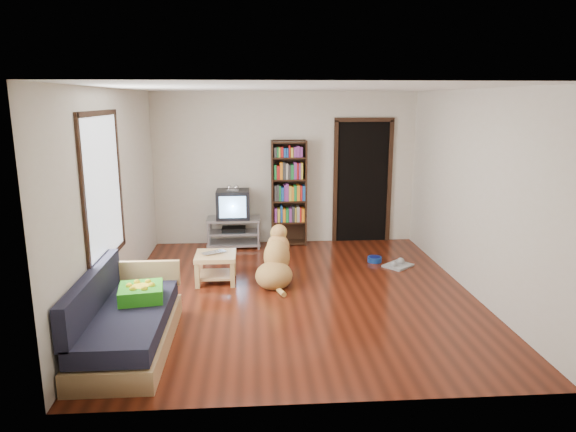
{
  "coord_description": "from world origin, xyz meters",
  "views": [
    {
      "loc": [
        -0.57,
        -6.28,
        2.46
      ],
      "look_at": [
        -0.09,
        0.58,
        0.9
      ],
      "focal_mm": 32.0,
      "sensor_mm": 36.0,
      "label": 1
    }
  ],
  "objects": [
    {
      "name": "doorway",
      "position": [
        1.35,
        2.48,
        1.12
      ],
      "size": [
        1.03,
        0.05,
        2.19
      ],
      "color": "black",
      "rests_on": "wall_back"
    },
    {
      "name": "window",
      "position": [
        -2.23,
        -0.5,
        1.5
      ],
      "size": [
        0.03,
        1.46,
        1.7
      ],
      "color": "white",
      "rests_on": "wall_left"
    },
    {
      "name": "crt_tv",
      "position": [
        -0.9,
        2.27,
        0.74
      ],
      "size": [
        0.55,
        0.52,
        0.58
      ],
      "color": "black",
      "rests_on": "tv_stand"
    },
    {
      "name": "coffee_table",
      "position": [
        -1.09,
        0.51,
        0.28
      ],
      "size": [
        0.55,
        0.55,
        0.4
      ],
      "color": "#D7BA6E",
      "rests_on": "ground"
    },
    {
      "name": "wall_front",
      "position": [
        0.0,
        -2.5,
        1.3
      ],
      "size": [
        4.5,
        0.0,
        4.5
      ],
      "primitive_type": "plane",
      "rotation": [
        -1.57,
        0.0,
        0.0
      ],
      "color": "beige",
      "rests_on": "ground"
    },
    {
      "name": "dog",
      "position": [
        -0.26,
        0.4,
        0.29
      ],
      "size": [
        0.62,
        0.99,
        0.81
      ],
      "color": "#B57745",
      "rests_on": "ground"
    },
    {
      "name": "bookshelf",
      "position": [
        0.05,
        2.34,
        1.0
      ],
      "size": [
        0.6,
        0.3,
        1.8
      ],
      "color": "black",
      "rests_on": "ground"
    },
    {
      "name": "dog_bowl",
      "position": [
        1.31,
        1.23,
        0.04
      ],
      "size": [
        0.22,
        0.22,
        0.08
      ],
      "primitive_type": "cylinder",
      "color": "navy",
      "rests_on": "ground"
    },
    {
      "name": "sofa",
      "position": [
        -1.87,
        -1.38,
        0.26
      ],
      "size": [
        0.8,
        1.8,
        0.8
      ],
      "color": "tan",
      "rests_on": "ground"
    },
    {
      "name": "tv_stand",
      "position": [
        -0.9,
        2.25,
        0.27
      ],
      "size": [
        0.9,
        0.45,
        0.5
      ],
      "color": "#99999E",
      "rests_on": "ground"
    },
    {
      "name": "grey_rag",
      "position": [
        1.61,
        0.98,
        0.01
      ],
      "size": [
        0.51,
        0.5,
        0.03
      ],
      "primitive_type": "cube",
      "rotation": [
        0.0,
        0.0,
        0.71
      ],
      "color": "#A6A6A6",
      "rests_on": "ground"
    },
    {
      "name": "laptop",
      "position": [
        -1.09,
        0.48,
        0.41
      ],
      "size": [
        0.4,
        0.36,
        0.03
      ],
      "primitive_type": "imported",
      "rotation": [
        0.0,
        0.0,
        0.54
      ],
      "color": "silver",
      "rests_on": "coffee_table"
    },
    {
      "name": "wall_right",
      "position": [
        2.25,
        0.0,
        1.3
      ],
      "size": [
        0.0,
        5.0,
        5.0
      ],
      "primitive_type": "plane",
      "rotation": [
        1.57,
        0.0,
        -1.57
      ],
      "color": "beige",
      "rests_on": "ground"
    },
    {
      "name": "ground",
      "position": [
        0.0,
        0.0,
        0.0
      ],
      "size": [
        5.0,
        5.0,
        0.0
      ],
      "primitive_type": "plane",
      "color": "#541D0E",
      "rests_on": "ground"
    },
    {
      "name": "wall_back",
      "position": [
        0.0,
        2.5,
        1.3
      ],
      "size": [
        4.5,
        0.0,
        4.5
      ],
      "primitive_type": "plane",
      "rotation": [
        1.57,
        0.0,
        0.0
      ],
      "color": "beige",
      "rests_on": "ground"
    },
    {
      "name": "wall_left",
      "position": [
        -2.25,
        0.0,
        1.3
      ],
      "size": [
        0.0,
        5.0,
        5.0
      ],
      "primitive_type": "plane",
      "rotation": [
        1.57,
        0.0,
        1.57
      ],
      "color": "beige",
      "rests_on": "ground"
    },
    {
      "name": "ceiling",
      "position": [
        0.0,
        0.0,
        2.6
      ],
      "size": [
        5.0,
        5.0,
        0.0
      ],
      "primitive_type": "plane",
      "rotation": [
        3.14,
        0.0,
        0.0
      ],
      "color": "white",
      "rests_on": "ground"
    },
    {
      "name": "green_cushion",
      "position": [
        -1.75,
        -1.14,
        0.49
      ],
      "size": [
        0.51,
        0.51,
        0.15
      ],
      "primitive_type": "cube",
      "rotation": [
        0.0,
        0.0,
        0.16
      ],
      "color": "green",
      "rests_on": "sofa"
    }
  ]
}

